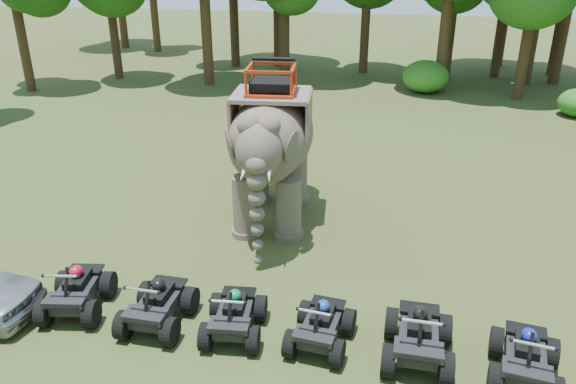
% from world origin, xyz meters
% --- Properties ---
extents(ground, '(110.00, 110.00, 0.00)m').
position_xyz_m(ground, '(0.00, 0.00, 0.00)').
color(ground, '#47381E').
rests_on(ground, ground).
extents(elephant, '(2.91, 5.58, 4.51)m').
position_xyz_m(elephant, '(-0.94, 3.51, 2.25)').
color(elephant, brown).
rests_on(elephant, ground).
extents(atv_0, '(1.51, 1.88, 1.26)m').
position_xyz_m(atv_0, '(-4.07, -1.78, 0.63)').
color(atv_0, black).
rests_on(atv_0, ground).
extents(atv_1, '(1.26, 1.71, 1.25)m').
position_xyz_m(atv_1, '(-2.14, -1.90, 0.63)').
color(atv_1, black).
rests_on(atv_1, ground).
extents(atv_2, '(1.32, 1.71, 1.18)m').
position_xyz_m(atv_2, '(-0.49, -1.87, 0.59)').
color(atv_2, black).
rests_on(atv_2, ground).
extents(atv_3, '(1.31, 1.69, 1.16)m').
position_xyz_m(atv_3, '(1.30, -1.85, 0.58)').
color(atv_3, black).
rests_on(atv_3, ground).
extents(atv_4, '(1.33, 1.80, 1.32)m').
position_xyz_m(atv_4, '(3.18, -1.88, 0.66)').
color(atv_4, black).
rests_on(atv_4, ground).
extents(atv_5, '(1.45, 1.83, 1.24)m').
position_xyz_m(atv_5, '(5.09, -2.06, 0.62)').
color(atv_5, black).
rests_on(atv_5, ground).
extents(tree_0, '(5.44, 5.44, 7.78)m').
position_xyz_m(tree_0, '(0.00, 24.06, 3.89)').
color(tree_0, '#195114').
rests_on(tree_0, ground).
extents(tree_1, '(5.36, 5.36, 7.66)m').
position_xyz_m(tree_1, '(4.92, 23.54, 3.83)').
color(tree_1, '#195114').
rests_on(tree_1, ground).
extents(tree_2, '(5.29, 5.29, 7.56)m').
position_xyz_m(tree_2, '(8.30, 19.23, 3.78)').
color(tree_2, '#195114').
rests_on(tree_2, ground).
extents(tree_24, '(4.73, 4.73, 6.76)m').
position_xyz_m(tree_24, '(-17.19, 15.71, 3.38)').
color(tree_24, '#195114').
rests_on(tree_24, ground).
extents(tree_25, '(4.60, 4.60, 6.58)m').
position_xyz_m(tree_25, '(-14.02, 19.58, 3.29)').
color(tree_25, '#195114').
rests_on(tree_25, ground).
extents(tree_27, '(5.10, 5.10, 7.29)m').
position_xyz_m(tree_27, '(-4.63, 22.29, 3.64)').
color(tree_27, '#195114').
rests_on(tree_27, ground).
extents(tree_28, '(5.66, 5.66, 8.09)m').
position_xyz_m(tree_28, '(7.81, 24.53, 4.04)').
color(tree_28, '#195114').
rests_on(tree_28, ground).
extents(tree_33, '(5.70, 5.70, 8.15)m').
position_xyz_m(tree_33, '(9.33, 23.03, 4.07)').
color(tree_33, '#195114').
rests_on(tree_33, ground).
extents(tree_34, '(6.51, 6.51, 9.31)m').
position_xyz_m(tree_34, '(4.41, 20.10, 4.65)').
color(tree_34, '#195114').
rests_on(tree_34, ground).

